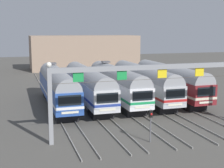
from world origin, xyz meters
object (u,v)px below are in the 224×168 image
object	(u,v)px
commuter_train_silver	(88,84)
commuter_train_stainless	(144,81)
commuter_train_white	(116,83)
commuter_train_maroon	(169,80)
yard_signal_mast	(151,120)
catenary_gantry	(162,78)
commuter_train_blue	(57,86)

from	to	relation	value
commuter_train_silver	commuter_train_stainless	world-z (taller)	same
commuter_train_white	commuter_train_silver	bearing A→B (deg)	-179.94
commuter_train_maroon	yard_signal_mast	bearing A→B (deg)	-121.93
commuter_train_white	yard_signal_mast	bearing A→B (deg)	-97.10
commuter_train_maroon	yard_signal_mast	distance (m)	18.25
commuter_train_stainless	commuter_train_maroon	size ratio (longest dim) A/B	1.00
commuter_train_white	yard_signal_mast	distance (m)	15.62
commuter_train_white	commuter_train_maroon	distance (m)	7.72
commuter_train_white	yard_signal_mast	size ratio (longest dim) A/B	6.30
commuter_train_maroon	catenary_gantry	bearing A→B (deg)	-119.76
commuter_train_blue	commuter_train_silver	bearing A→B (deg)	-0.06
commuter_train_stainless	catenary_gantry	size ratio (longest dim) A/B	0.87
commuter_train_blue	commuter_train_white	xyz separation A→B (m)	(7.72, 0.00, 0.00)
yard_signal_mast	commuter_train_stainless	bearing A→B (deg)	69.50
commuter_train_silver	yard_signal_mast	xyz separation A→B (m)	(1.93, -15.48, -0.68)
commuter_train_stainless	yard_signal_mast	world-z (taller)	commuter_train_stainless
catenary_gantry	commuter_train_silver	bearing A→B (deg)	105.96
commuter_train_blue	yard_signal_mast	bearing A→B (deg)	-69.51
commuter_train_blue	commuter_train_maroon	size ratio (longest dim) A/B	1.00
commuter_train_silver	catenary_gantry	distance (m)	14.26
commuter_train_blue	catenary_gantry	xyz separation A→B (m)	(7.72, -13.50, 2.53)
commuter_train_blue	commuter_train_maroon	xyz separation A→B (m)	(15.43, -0.00, -0.00)
commuter_train_blue	catenary_gantry	bearing A→B (deg)	-60.25
commuter_train_silver	commuter_train_maroon	xyz separation A→B (m)	(11.58, 0.00, 0.00)
commuter_train_silver	commuter_train_blue	bearing A→B (deg)	179.94
commuter_train_maroon	commuter_train_stainless	bearing A→B (deg)	180.00
commuter_train_silver	yard_signal_mast	bearing A→B (deg)	-82.90
commuter_train_blue	commuter_train_stainless	size ratio (longest dim) A/B	1.00
commuter_train_blue	catenary_gantry	size ratio (longest dim) A/B	0.87
catenary_gantry	yard_signal_mast	xyz separation A→B (m)	(-1.93, -1.99, -3.21)
commuter_train_white	commuter_train_stainless	bearing A→B (deg)	-0.06
commuter_train_maroon	commuter_train_blue	bearing A→B (deg)	179.98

